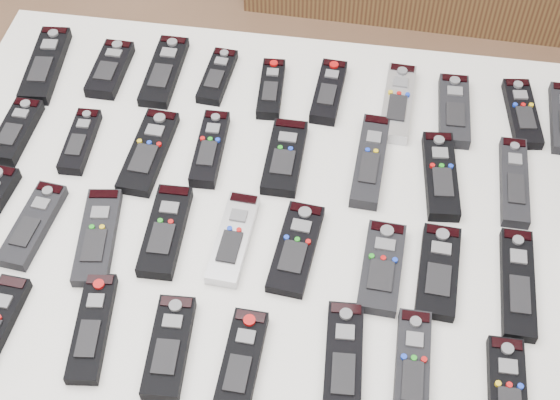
# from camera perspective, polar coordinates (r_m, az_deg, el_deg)

# --- Properties ---
(table) EXTENTS (1.25, 0.88, 0.78)m
(table) POSITION_cam_1_polar(r_m,az_deg,el_deg) (1.36, 0.00, -2.03)
(table) COLOR white
(table) RESTS_ON ground
(remote_0) EXTENTS (0.08, 0.21, 0.02)m
(remote_0) POSITION_cam_1_polar(r_m,az_deg,el_deg) (1.61, -16.78, 9.45)
(remote_0) COLOR black
(remote_0) RESTS_ON table
(remote_1) EXTENTS (0.06, 0.15, 0.02)m
(remote_1) POSITION_cam_1_polar(r_m,az_deg,el_deg) (1.57, -12.32, 9.34)
(remote_1) COLOR black
(remote_1) RESTS_ON table
(remote_2) EXTENTS (0.06, 0.19, 0.02)m
(remote_2) POSITION_cam_1_polar(r_m,az_deg,el_deg) (1.55, -8.46, 9.30)
(remote_2) COLOR black
(remote_2) RESTS_ON table
(remote_3) EXTENTS (0.06, 0.15, 0.02)m
(remote_3) POSITION_cam_1_polar(r_m,az_deg,el_deg) (1.53, -4.60, 9.01)
(remote_3) COLOR black
(remote_3) RESTS_ON table
(remote_4) EXTENTS (0.05, 0.15, 0.02)m
(remote_4) POSITION_cam_1_polar(r_m,az_deg,el_deg) (1.50, -0.66, 8.14)
(remote_4) COLOR black
(remote_4) RESTS_ON table
(remote_5) EXTENTS (0.06, 0.16, 0.02)m
(remote_5) POSITION_cam_1_polar(r_m,az_deg,el_deg) (1.49, 3.58, 7.91)
(remote_5) COLOR black
(remote_5) RESTS_ON table
(remote_6) EXTENTS (0.06, 0.19, 0.02)m
(remote_6) POSITION_cam_1_polar(r_m,az_deg,el_deg) (1.48, 8.60, 7.04)
(remote_6) COLOR #B7B7BC
(remote_6) RESTS_ON table
(remote_7) EXTENTS (0.06, 0.17, 0.02)m
(remote_7) POSITION_cam_1_polar(r_m,az_deg,el_deg) (1.49, 12.61, 6.40)
(remote_7) COLOR black
(remote_7) RESTS_ON table
(remote_8) EXTENTS (0.07, 0.17, 0.02)m
(remote_8) POSITION_cam_1_polar(r_m,az_deg,el_deg) (1.52, 17.29, 6.07)
(remote_8) COLOR black
(remote_8) RESTS_ON table
(remote_10) EXTENTS (0.06, 0.15, 0.02)m
(remote_10) POSITION_cam_1_polar(r_m,az_deg,el_deg) (1.50, -18.76, 4.79)
(remote_10) COLOR black
(remote_10) RESTS_ON table
(remote_11) EXTENTS (0.05, 0.15, 0.02)m
(remote_11) POSITION_cam_1_polar(r_m,az_deg,el_deg) (1.45, -14.41, 4.19)
(remote_11) COLOR black
(remote_11) RESTS_ON table
(remote_12) EXTENTS (0.07, 0.19, 0.02)m
(remote_12) POSITION_cam_1_polar(r_m,az_deg,el_deg) (1.40, -9.59, 3.50)
(remote_12) COLOR black
(remote_12) RESTS_ON table
(remote_13) EXTENTS (0.05, 0.17, 0.02)m
(remote_13) POSITION_cam_1_polar(r_m,az_deg,el_deg) (1.39, -5.15, 3.77)
(remote_13) COLOR black
(remote_13) RESTS_ON table
(remote_14) EXTENTS (0.06, 0.16, 0.02)m
(remote_14) POSITION_cam_1_polar(r_m,az_deg,el_deg) (1.38, 0.34, 3.16)
(remote_14) COLOR black
(remote_14) RESTS_ON table
(remote_15) EXTENTS (0.06, 0.20, 0.02)m
(remote_15) POSITION_cam_1_polar(r_m,az_deg,el_deg) (1.38, 6.62, 2.87)
(remote_15) COLOR black
(remote_15) RESTS_ON table
(remote_16) EXTENTS (0.07, 0.19, 0.02)m
(remote_16) POSITION_cam_1_polar(r_m,az_deg,el_deg) (1.37, 11.66, 1.76)
(remote_16) COLOR black
(remote_16) RESTS_ON table
(remote_17) EXTENTS (0.05, 0.19, 0.02)m
(remote_17) POSITION_cam_1_polar(r_m,az_deg,el_deg) (1.40, 16.75, 1.30)
(remote_17) COLOR black
(remote_17) RESTS_ON table
(remote_20) EXTENTS (0.07, 0.17, 0.02)m
(remote_20) POSITION_cam_1_polar(r_m,az_deg,el_deg) (1.35, -17.62, -1.75)
(remote_20) COLOR black
(remote_20) RESTS_ON table
(remote_21) EXTENTS (0.08, 0.19, 0.02)m
(remote_21) POSITION_cam_1_polar(r_m,az_deg,el_deg) (1.30, -13.20, -2.61)
(remote_21) COLOR black
(remote_21) RESTS_ON table
(remote_22) EXTENTS (0.06, 0.18, 0.02)m
(remote_22) POSITION_cam_1_polar(r_m,az_deg,el_deg) (1.29, -8.38, -2.25)
(remote_22) COLOR black
(remote_22) RESTS_ON table
(remote_23) EXTENTS (0.06, 0.18, 0.02)m
(remote_23) POSITION_cam_1_polar(r_m,az_deg,el_deg) (1.27, -3.43, -2.82)
(remote_23) COLOR #B7B7BC
(remote_23) RESTS_ON table
(remote_24) EXTENTS (0.07, 0.18, 0.02)m
(remote_24) POSITION_cam_1_polar(r_m,az_deg,el_deg) (1.26, 1.17, -3.56)
(remote_24) COLOR black
(remote_24) RESTS_ON table
(remote_25) EXTENTS (0.07, 0.17, 0.02)m
(remote_25) POSITION_cam_1_polar(r_m,az_deg,el_deg) (1.24, 7.45, -4.91)
(remote_25) COLOR black
(remote_25) RESTS_ON table
(remote_26) EXTENTS (0.07, 0.17, 0.02)m
(remote_26) POSITION_cam_1_polar(r_m,az_deg,el_deg) (1.26, 11.51, -5.13)
(remote_26) COLOR black
(remote_26) RESTS_ON table
(remote_27) EXTENTS (0.05, 0.20, 0.02)m
(remote_27) POSITION_cam_1_polar(r_m,az_deg,el_deg) (1.27, 16.99, -5.86)
(remote_27) COLOR black
(remote_27) RESTS_ON table
(remote_31) EXTENTS (0.07, 0.18, 0.02)m
(remote_31) POSITION_cam_1_polar(r_m,az_deg,el_deg) (1.21, -13.57, -9.04)
(remote_31) COLOR black
(remote_31) RESTS_ON table
(remote_32) EXTENTS (0.06, 0.17, 0.02)m
(remote_32) POSITION_cam_1_polar(r_m,az_deg,el_deg) (1.17, -8.11, -10.58)
(remote_32) COLOR black
(remote_32) RESTS_ON table
(remote_33) EXTENTS (0.06, 0.17, 0.02)m
(remote_33) POSITION_cam_1_polar(r_m,az_deg,el_deg) (1.15, -2.87, -11.81)
(remote_33) COLOR black
(remote_33) RESTS_ON table
(remote_34) EXTENTS (0.06, 0.19, 0.02)m
(remote_34) POSITION_cam_1_polar(r_m,az_deg,el_deg) (1.16, 4.67, -11.65)
(remote_34) COLOR black
(remote_34) RESTS_ON table
(remote_35) EXTENTS (0.05, 0.18, 0.02)m
(remote_35) POSITION_cam_1_polar(r_m,az_deg,el_deg) (1.16, 9.65, -12.05)
(remote_35) COLOR black
(remote_35) RESTS_ON table
(remote_36) EXTENTS (0.05, 0.17, 0.02)m
(remote_36) POSITION_cam_1_polar(r_m,az_deg,el_deg) (1.17, 16.29, -13.52)
(remote_36) COLOR black
(remote_36) RESTS_ON table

